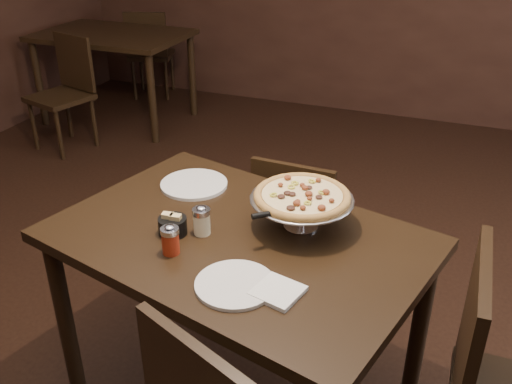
% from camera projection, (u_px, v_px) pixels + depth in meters
% --- Properties ---
extents(room, '(6.04, 7.04, 2.84)m').
position_uv_depth(room, '(252.00, 51.00, 1.78)').
color(room, black).
rests_on(room, ground).
extents(dining_table, '(1.44, 1.13, 0.79)m').
position_uv_depth(dining_table, '(238.00, 260.00, 2.02)').
color(dining_table, black).
rests_on(dining_table, ground).
extents(background_table, '(1.24, 0.83, 0.78)m').
position_uv_depth(background_table, '(113.00, 45.00, 4.88)').
color(background_table, black).
rests_on(background_table, ground).
extents(pizza_stand, '(0.36, 0.36, 0.15)m').
position_uv_depth(pizza_stand, '(302.00, 196.00, 1.96)').
color(pizza_stand, silver).
rests_on(pizza_stand, dining_table).
extents(parmesan_shaker, '(0.06, 0.06, 0.11)m').
position_uv_depth(parmesan_shaker, '(202.00, 221.00, 1.95)').
color(parmesan_shaker, '#F5F0BF').
rests_on(parmesan_shaker, dining_table).
extents(pepper_flake_shaker, '(0.06, 0.06, 0.11)m').
position_uv_depth(pepper_flake_shaker, '(170.00, 240.00, 1.85)').
color(pepper_flake_shaker, maroon).
rests_on(pepper_flake_shaker, dining_table).
extents(packet_caddy, '(0.10, 0.10, 0.08)m').
position_uv_depth(packet_caddy, '(173.00, 225.00, 1.96)').
color(packet_caddy, black).
rests_on(packet_caddy, dining_table).
extents(napkin_stack, '(0.16, 0.16, 0.01)m').
position_uv_depth(napkin_stack, '(278.00, 292.00, 1.68)').
color(napkin_stack, silver).
rests_on(napkin_stack, dining_table).
extents(plate_left, '(0.27, 0.27, 0.01)m').
position_uv_depth(plate_left, '(194.00, 184.00, 2.29)').
color(plate_left, silver).
rests_on(plate_left, dining_table).
extents(plate_near, '(0.25, 0.25, 0.01)m').
position_uv_depth(plate_near, '(235.00, 284.00, 1.71)').
color(plate_near, silver).
rests_on(plate_near, dining_table).
extents(serving_spatula, '(0.17, 0.17, 0.02)m').
position_uv_depth(serving_spatula, '(270.00, 214.00, 1.86)').
color(serving_spatula, silver).
rests_on(serving_spatula, pizza_stand).
extents(chair_far, '(0.40, 0.40, 0.82)m').
position_uv_depth(chair_far, '(299.00, 227.00, 2.68)').
color(chair_far, black).
rests_on(chair_far, ground).
extents(bg_chair_far, '(0.50, 0.50, 0.85)m').
position_uv_depth(bg_chair_far, '(150.00, 51.00, 5.55)').
color(bg_chair_far, black).
rests_on(bg_chair_far, ground).
extents(bg_chair_near, '(0.50, 0.50, 0.87)m').
position_uv_depth(bg_chair_near, '(66.00, 88.00, 4.45)').
color(bg_chair_near, black).
rests_on(bg_chair_near, ground).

